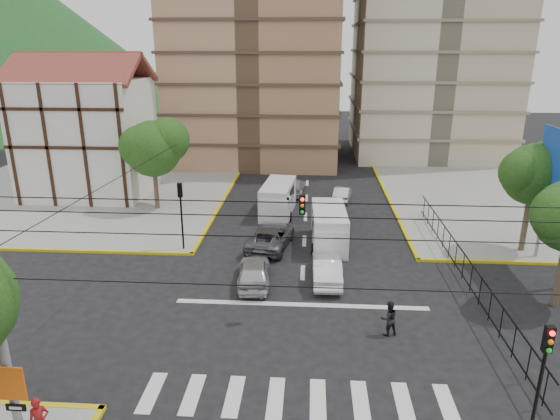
# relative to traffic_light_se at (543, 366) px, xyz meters

# --- Properties ---
(ground) EXTENTS (160.00, 160.00, 0.00)m
(ground) POSITION_rel_traffic_light_se_xyz_m (-7.80, 7.80, -3.11)
(ground) COLOR black
(ground) RESTS_ON ground
(sidewalk_nw) EXTENTS (26.00, 26.00, 0.15)m
(sidewalk_nw) POSITION_rel_traffic_light_se_xyz_m (-27.80, 27.80, -3.04)
(sidewalk_nw) COLOR gray
(sidewalk_nw) RESTS_ON ground
(sidewalk_ne) EXTENTS (26.00, 26.00, 0.15)m
(sidewalk_ne) POSITION_rel_traffic_light_se_xyz_m (12.20, 27.80, -3.04)
(sidewalk_ne) COLOR gray
(sidewalk_ne) RESTS_ON ground
(crosswalk_stripes) EXTENTS (12.00, 2.40, 0.01)m
(crosswalk_stripes) POSITION_rel_traffic_light_se_xyz_m (-7.80, 1.80, -3.11)
(crosswalk_stripes) COLOR silver
(crosswalk_stripes) RESTS_ON ground
(stop_line) EXTENTS (13.00, 0.40, 0.01)m
(stop_line) POSITION_rel_traffic_light_se_xyz_m (-7.80, 9.00, -3.11)
(stop_line) COLOR silver
(stop_line) RESTS_ON ground
(tudor_building) EXTENTS (10.80, 8.05, 12.23)m
(tudor_building) POSITION_rel_traffic_light_se_xyz_m (-26.80, 27.80, 2.14)
(tudor_building) COLOR silver
(tudor_building) RESTS_ON ground
(distant_hill) EXTENTS (70.00, 70.00, 28.00)m
(distant_hill) POSITION_rel_traffic_light_se_xyz_m (-62.80, 77.80, 10.89)
(distant_hill) COLOR #1B521D
(distant_hill) RESTS_ON ground
(park_fence) EXTENTS (0.10, 22.50, 1.66)m
(park_fence) POSITION_rel_traffic_light_se_xyz_m (1.20, 12.30, -3.11)
(park_fence) COLOR black
(park_fence) RESTS_ON ground
(tree_park_c) EXTENTS (4.65, 3.80, 7.25)m
(tree_park_c) POSITION_rel_traffic_light_se_xyz_m (6.29, 16.81, 2.22)
(tree_park_c) COLOR #473828
(tree_park_c) RESTS_ON ground
(tree_tudor) EXTENTS (5.39, 4.40, 7.43)m
(tree_tudor) POSITION_rel_traffic_light_se_xyz_m (-19.70, 23.81, 2.11)
(tree_tudor) COLOR #473828
(tree_tudor) RESTS_ON ground
(traffic_light_se) EXTENTS (0.28, 0.22, 4.40)m
(traffic_light_se) POSITION_rel_traffic_light_se_xyz_m (0.00, 0.00, 0.00)
(traffic_light_se) COLOR black
(traffic_light_se) RESTS_ON ground
(traffic_light_nw) EXTENTS (0.28, 0.22, 4.40)m
(traffic_light_nw) POSITION_rel_traffic_light_se_xyz_m (-15.60, 15.60, 0.00)
(traffic_light_nw) COLOR black
(traffic_light_nw) RESTS_ON ground
(traffic_light_hanging) EXTENTS (18.00, 9.12, 0.92)m
(traffic_light_hanging) POSITION_rel_traffic_light_se_xyz_m (-7.80, 5.76, 2.79)
(traffic_light_hanging) COLOR black
(traffic_light_hanging) RESTS_ON ground
(district_sign) EXTENTS (0.90, 0.12, 3.20)m
(district_sign) POSITION_rel_traffic_light_se_xyz_m (-16.60, -1.44, -0.66)
(district_sign) COLOR slate
(district_sign) RESTS_ON ground
(van_right_lane) EXTENTS (2.33, 5.55, 2.47)m
(van_right_lane) POSITION_rel_traffic_light_se_xyz_m (-6.18, 16.96, -1.91)
(van_right_lane) COLOR silver
(van_right_lane) RESTS_ON ground
(van_left_lane) EXTENTS (2.67, 5.67, 2.47)m
(van_left_lane) POSITION_rel_traffic_light_se_xyz_m (-9.99, 23.19, -1.91)
(van_left_lane) COLOR silver
(van_left_lane) RESTS_ON ground
(car_silver_front_left) EXTENTS (2.15, 4.54, 1.50)m
(car_silver_front_left) POSITION_rel_traffic_light_se_xyz_m (-10.50, 11.23, -2.36)
(car_silver_front_left) COLOR #BBBCC1
(car_silver_front_left) RESTS_ON ground
(car_white_front_right) EXTENTS (1.65, 4.50, 1.47)m
(car_white_front_right) POSITION_rel_traffic_light_se_xyz_m (-6.44, 11.84, -2.38)
(car_white_front_right) COLOR white
(car_white_front_right) RESTS_ON ground
(car_grey_mid_left) EXTENTS (3.25, 5.56, 1.45)m
(car_grey_mid_left) POSITION_rel_traffic_light_se_xyz_m (-10.02, 16.54, -2.39)
(car_grey_mid_left) COLOR #58595F
(car_grey_mid_left) RESTS_ON ground
(car_silver_rear_left) EXTENTS (2.17, 4.82, 1.37)m
(car_silver_rear_left) POSITION_rel_traffic_light_se_xyz_m (-9.03, 29.04, -2.43)
(car_silver_rear_left) COLOR silver
(car_silver_rear_left) RESTS_ON ground
(car_darkgrey_mid_right) EXTENTS (2.10, 4.47, 1.48)m
(car_darkgrey_mid_right) POSITION_rel_traffic_light_se_xyz_m (-5.70, 22.62, -2.37)
(car_darkgrey_mid_right) COLOR #28282A
(car_darkgrey_mid_right) RESTS_ON ground
(car_white_rear_right) EXTENTS (1.87, 3.85, 1.22)m
(car_white_rear_right) POSITION_rel_traffic_light_se_xyz_m (-4.74, 27.30, -2.50)
(car_white_rear_right) COLOR silver
(car_white_rear_right) RESTS_ON ground
(pedestrian_crosswalk) EXTENTS (0.99, 0.87, 1.69)m
(pedestrian_crosswalk) POSITION_rel_traffic_light_se_xyz_m (-3.75, 6.49, -2.27)
(pedestrian_crosswalk) COLOR black
(pedestrian_crosswalk) RESTS_ON ground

